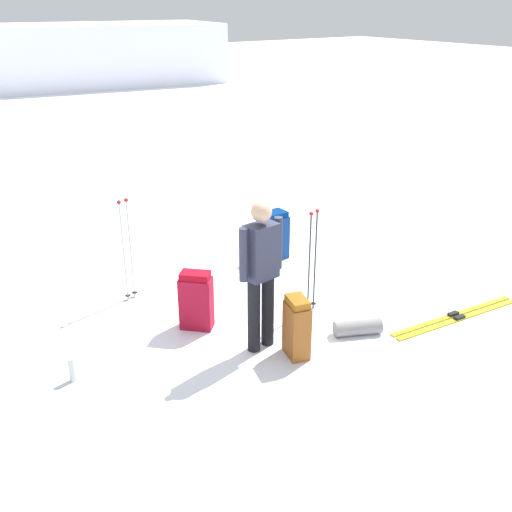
% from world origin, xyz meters
% --- Properties ---
extents(ground_plane, '(80.00, 80.00, 0.00)m').
position_xyz_m(ground_plane, '(0.00, 0.00, 0.00)').
color(ground_plane, white).
extents(distant_snow_ridge, '(18.57, 7.58, 2.51)m').
position_xyz_m(distant_snow_ridge, '(2.31, 21.79, 1.25)').
color(distant_snow_ridge, white).
rests_on(distant_snow_ridge, ground_plane).
extents(skier_standing, '(0.57, 0.26, 1.70)m').
position_xyz_m(skier_standing, '(-0.47, -0.78, 0.95)').
color(skier_standing, black).
rests_on(skier_standing, ground_plane).
extents(ski_pair_near, '(1.94, 0.35, 0.05)m').
position_xyz_m(ski_pair_near, '(1.85, -1.60, 0.01)').
color(ski_pair_near, '#AFA71B').
rests_on(ski_pair_near, ground_plane).
extents(backpack_large_dark, '(0.42, 0.41, 0.71)m').
position_xyz_m(backpack_large_dark, '(-0.85, -0.01, 0.35)').
color(backpack_large_dark, maroon).
rests_on(backpack_large_dark, ground_plane).
extents(backpack_bright, '(0.37, 0.28, 0.73)m').
position_xyz_m(backpack_bright, '(1.09, 1.11, 0.36)').
color(backpack_bright, navy).
rests_on(backpack_bright, ground_plane).
extents(backpack_small_spare, '(0.29, 0.37, 0.69)m').
position_xyz_m(backpack_small_spare, '(-0.25, -1.13, 0.34)').
color(backpack_small_spare, brown).
rests_on(backpack_small_spare, ground_plane).
extents(ski_poles_planted_near, '(0.18, 0.10, 1.34)m').
position_xyz_m(ski_poles_planted_near, '(-1.19, 1.11, 0.74)').
color(ski_poles_planted_near, '#ACB1BF').
rests_on(ski_poles_planted_near, ground_plane).
extents(ski_poles_planted_far, '(0.19, 0.11, 1.31)m').
position_xyz_m(ski_poles_planted_far, '(0.52, -0.44, 0.73)').
color(ski_poles_planted_far, '#232728').
rests_on(ski_poles_planted_far, ground_plane).
extents(sleeping_mat_rolled, '(0.58, 0.39, 0.18)m').
position_xyz_m(sleeping_mat_rolled, '(0.59, -1.20, 0.09)').
color(sleeping_mat_rolled, gray).
rests_on(sleeping_mat_rolled, ground_plane).
extents(thermos_bottle, '(0.07, 0.07, 0.26)m').
position_xyz_m(thermos_bottle, '(-2.41, -0.23, 0.13)').
color(thermos_bottle, '#B7C0B8').
rests_on(thermos_bottle, ground_plane).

